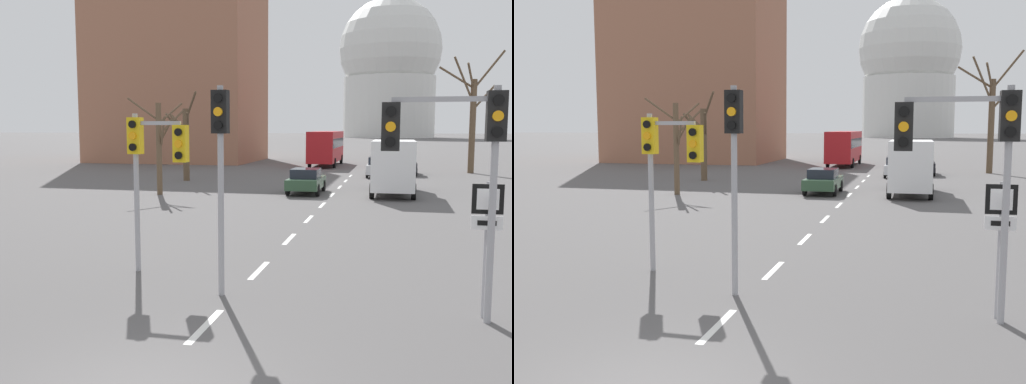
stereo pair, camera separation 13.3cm
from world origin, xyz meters
TOP-DOWN VIEW (x-y plane):
  - lane_stripe_0 at (0.00, 3.15)m, footprint 0.16×2.00m
  - lane_stripe_1 at (0.00, 7.65)m, footprint 0.16×2.00m
  - lane_stripe_2 at (0.00, 12.15)m, footprint 0.16×2.00m
  - lane_stripe_3 at (0.00, 16.65)m, footprint 0.16×2.00m
  - lane_stripe_4 at (0.00, 21.15)m, footprint 0.16×2.00m
  - lane_stripe_5 at (0.00, 25.65)m, footprint 0.16×2.00m
  - lane_stripe_6 at (0.00, 30.15)m, footprint 0.16×2.00m
  - lane_stripe_7 at (0.00, 34.65)m, footprint 0.16×2.00m
  - lane_stripe_8 at (0.00, 39.15)m, footprint 0.16×2.00m
  - traffic_signal_near_right at (4.67, 4.67)m, footprint 2.32×0.34m
  - traffic_signal_centre_tall at (-0.31, 5.22)m, footprint 0.36×0.34m
  - traffic_signal_near_left at (-2.70, 6.84)m, footprint 1.63×0.34m
  - route_sign_post at (5.32, 4.97)m, footprint 0.60×0.08m
  - sedan_near_left at (2.15, 38.53)m, footprint 1.70×4.07m
  - sedan_near_right at (4.29, 41.42)m, footprint 1.82×4.58m
  - sedan_mid_centre at (1.55, 72.26)m, footprint 1.94×4.02m
  - sedan_far_left at (-1.57, 26.03)m, footprint 1.90×4.29m
  - city_bus at (-3.43, 51.16)m, footprint 2.66×10.80m
  - delivery_truck at (3.39, 26.69)m, footprint 2.44×7.20m
  - bare_tree_left_near at (-9.65, 23.42)m, footprint 3.08×2.84m
  - bare_tree_right_near at (9.69, 44.39)m, footprint 5.12×1.78m
  - bare_tree_left_far at (-11.36, 31.99)m, footprint 2.73×2.47m
  - capitol_dome at (0.00, 228.02)m, footprint 39.65×39.65m
  - apartment_block_left at (-21.17, 56.02)m, footprint 18.00×14.00m

SIDE VIEW (x-z plane):
  - lane_stripe_0 at x=0.00m, z-range 0.00..0.01m
  - lane_stripe_1 at x=0.00m, z-range 0.00..0.01m
  - lane_stripe_2 at x=0.00m, z-range 0.00..0.01m
  - lane_stripe_3 at x=0.00m, z-range 0.00..0.01m
  - lane_stripe_4 at x=0.00m, z-range 0.00..0.01m
  - lane_stripe_5 at x=0.00m, z-range 0.00..0.01m
  - lane_stripe_6 at x=0.00m, z-range 0.00..0.01m
  - lane_stripe_7 at x=0.00m, z-range 0.00..0.01m
  - lane_stripe_8 at x=0.00m, z-range 0.00..0.01m
  - sedan_far_left at x=-1.57m, z-range 0.03..1.51m
  - sedan_near_left at x=2.15m, z-range 0.00..1.60m
  - sedan_mid_centre at x=1.55m, z-range 0.02..1.64m
  - sedan_near_right at x=4.29m, z-range -0.01..1.77m
  - delivery_truck at x=3.39m, z-range 0.13..3.27m
  - route_sign_post at x=5.32m, z-range 0.52..3.30m
  - city_bus at x=-3.43m, z-range 0.31..3.79m
  - bare_tree_left_near at x=-9.65m, z-range 0.15..5.72m
  - bare_tree_left_far at x=-11.36m, z-range -0.22..6.19m
  - traffic_signal_near_left at x=-2.70m, z-range 1.06..5.28m
  - traffic_signal_centre_tall at x=-0.31m, z-range 0.95..5.73m
  - traffic_signal_near_right at x=4.67m, z-range 1.20..5.85m
  - bare_tree_right_near at x=9.69m, z-range -0.34..9.83m
  - apartment_block_left at x=-21.17m, z-range 0.00..21.67m
  - capitol_dome at x=0.00m, z-range -0.72..55.28m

